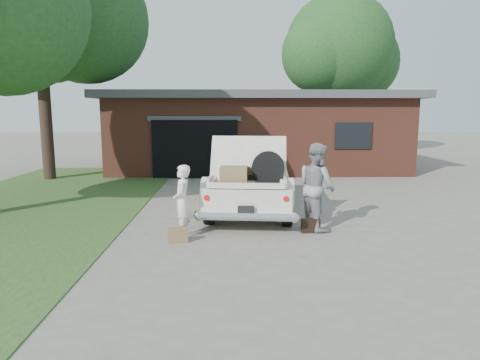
{
  "coord_description": "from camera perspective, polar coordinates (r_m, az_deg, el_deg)",
  "views": [
    {
      "loc": [
        -0.24,
        -8.15,
        2.5
      ],
      "look_at": [
        0.0,
        0.6,
        1.1
      ],
      "focal_mm": 32.0,
      "sensor_mm": 36.0,
      "label": 1
    }
  ],
  "objects": [
    {
      "name": "house",
      "position": [
        19.67,
        2.02,
        6.68
      ],
      "size": [
        12.8,
        7.8,
        3.3
      ],
      "color": "brown",
      "rests_on": "ground"
    },
    {
      "name": "suitcase_left",
      "position": [
        8.39,
        -8.26,
        -7.31
      ],
      "size": [
        0.39,
        0.17,
        0.29
      ],
      "primitive_type": "cube",
      "rotation": [
        0.0,
        0.0,
        0.15
      ],
      "color": "olive",
      "rests_on": "ground"
    },
    {
      "name": "tree_back",
      "position": [
        17.76,
        -25.11,
        20.78
      ],
      "size": [
        7.19,
        6.26,
        9.76
      ],
      "color": "#38281E",
      "rests_on": "ground"
    },
    {
      "name": "woman_left",
      "position": [
        8.63,
        -7.71,
        -2.83
      ],
      "size": [
        0.37,
        0.55,
        1.46
      ],
      "primitive_type": "imported",
      "rotation": [
        0.0,
        0.0,
        -1.53
      ],
      "color": "white",
      "rests_on": "ground"
    },
    {
      "name": "suitcase_right",
      "position": [
        9.09,
        9.4,
        -6.03
      ],
      "size": [
        0.4,
        0.16,
        0.3
      ],
      "primitive_type": "cube",
      "rotation": [
        0.0,
        0.0,
        0.1
      ],
      "color": "black",
      "rests_on": "ground"
    },
    {
      "name": "ground",
      "position": [
        8.53,
        0.11,
        -7.96
      ],
      "size": [
        90.0,
        90.0,
        0.0
      ],
      "primitive_type": "plane",
      "color": "gray",
      "rests_on": "ground"
    },
    {
      "name": "sedan",
      "position": [
        11.04,
        1.54,
        -0.04
      ],
      "size": [
        2.44,
        5.23,
        1.96
      ],
      "rotation": [
        0.0,
        0.0,
        -0.1
      ],
      "color": "white",
      "rests_on": "ground"
    },
    {
      "name": "woman_right",
      "position": [
        9.25,
        10.2,
        -0.83
      ],
      "size": [
        1.0,
        1.11,
        1.86
      ],
      "primitive_type": "imported",
      "rotation": [
        0.0,
        0.0,
        1.97
      ],
      "color": "gray",
      "rests_on": "ground"
    },
    {
      "name": "grass_strip",
      "position": [
        12.58,
        -26.3,
        -3.28
      ],
      "size": [
        6.0,
        16.0,
        0.02
      ],
      "primitive_type": "cube",
      "color": "#2D4C1E",
      "rests_on": "ground"
    },
    {
      "name": "tree_right",
      "position": [
        26.48,
        13.24,
        16.19
      ],
      "size": [
        7.16,
        6.23,
        9.25
      ],
      "color": "#38281E",
      "rests_on": "ground"
    }
  ]
}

